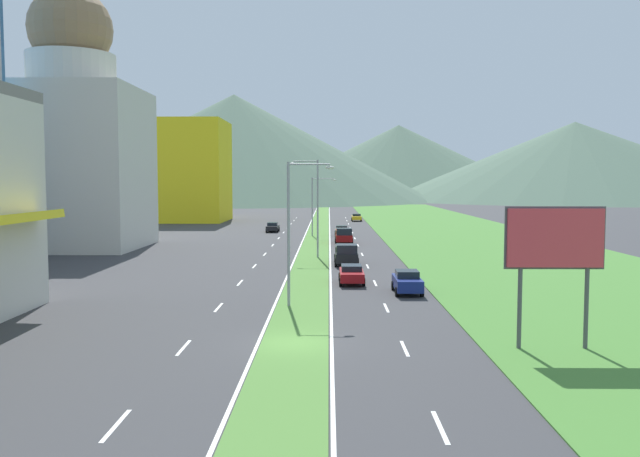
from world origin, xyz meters
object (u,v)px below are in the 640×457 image
street_lamp_far (315,202)px  car_2 (407,282)px  street_lamp_mid (315,202)px  street_lamp_near (294,224)px  car_1 (273,227)px  car_0 (351,274)px  car_4 (342,231)px  billboard_roadside (555,245)px  pickup_truck_1 (346,254)px  pickup_truck_0 (344,236)px  car_3 (357,217)px

street_lamp_far → car_2: bearing=-81.1°
street_lamp_mid → street_lamp_far: bearing=91.0°
street_lamp_near → car_2: size_ratio=2.18×
street_lamp_far → car_1: street_lamp_far is taller
car_0 → car_4: 42.23m
street_lamp_near → billboard_roadside: bearing=-39.2°
billboard_roadside → car_4: (-8.43, 61.42, -4.09)m
pickup_truck_1 → street_lamp_near: bearing=-10.6°
street_lamp_mid → car_1: 34.26m
billboard_roadside → pickup_truck_1: (-8.61, 30.09, -3.83)m
street_lamp_far → billboard_roadside: size_ratio=1.24×
car_4 → pickup_truck_0: (0.06, -11.31, 0.25)m
car_3 → car_4: car_4 is taller
billboard_roadside → car_4: size_ratio=1.50×
street_lamp_far → car_3: bearing=78.1°
car_3 → street_lamp_mid: bearing=-6.4°
billboard_roadside → car_1: billboard_roadside is taller
street_lamp_far → car_0: street_lamp_far is taller
street_lamp_far → car_0: size_ratio=1.91×
car_3 → pickup_truck_1: pickup_truck_1 is taller
car_0 → car_3: size_ratio=1.06×
billboard_roadside → car_1: 71.25m
car_3 → car_4: size_ratio=0.92×
car_0 → car_1: 50.48m
car_0 → car_3: bearing=177.3°
street_lamp_far → car_1: bearing=130.4°
pickup_truck_1 → pickup_truck_0: bearing=179.3°
street_lamp_near → car_1: size_ratio=1.89×
street_lamp_near → car_2: (7.50, 4.90, -4.31)m
street_lamp_far → car_4: bearing=8.2°
billboard_roadside → car_2: billboard_roadside is taller
pickup_truck_1 → street_lamp_far: bearing=-173.6°
car_1 → billboard_roadside: bearing=-164.8°
car_3 → pickup_truck_0: pickup_truck_0 is taller
car_2 → pickup_truck_0: pickup_truck_0 is taller
street_lamp_far → pickup_truck_1: street_lamp_far is taller
street_lamp_far → pickup_truck_1: bearing=-83.6°
car_4 → pickup_truck_1: (-0.18, -31.33, 0.25)m
street_lamp_mid → street_lamp_far: size_ratio=1.20×
car_3 → pickup_truck_1: size_ratio=0.74×
street_lamp_mid → pickup_truck_1: 7.68m
street_lamp_mid → car_0: (3.09, -16.27, -4.85)m
street_lamp_near → pickup_truck_0: size_ratio=1.64×
billboard_roadside → car_0: size_ratio=1.54×
street_lamp_mid → car_2: size_ratio=2.41×
street_lamp_mid → car_2: (6.76, -20.51, -4.78)m
street_lamp_mid → car_4: (3.17, 25.95, -4.84)m
street_lamp_far → car_1: 10.95m
street_lamp_mid → billboard_roadside: street_lamp_mid is taller
car_3 → pickup_truck_1: (-3.68, -64.79, 0.26)m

